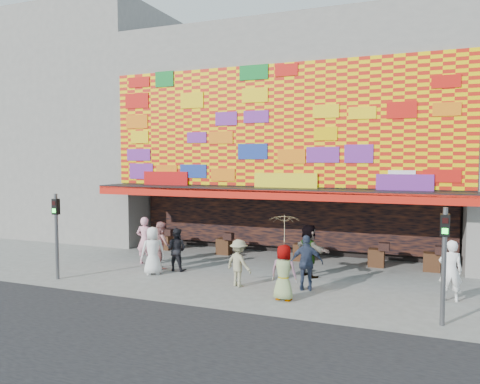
{
  "coord_description": "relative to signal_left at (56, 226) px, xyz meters",
  "views": [
    {
      "loc": [
        5.74,
        -14.12,
        4.19
      ],
      "look_at": [
        -0.7,
        2.0,
        2.98
      ],
      "focal_mm": 35.0,
      "sensor_mm": 36.0,
      "label": 1
    }
  ],
  "objects": [
    {
      "name": "ped_c",
      "position": [
        3.26,
        2.64,
        -1.05
      ],
      "size": [
        0.79,
        0.62,
        1.62
      ],
      "primitive_type": "imported",
      "rotation": [
        0.0,
        0.0,
        3.14
      ],
      "color": "black",
      "rests_on": "ground"
    },
    {
      "name": "ped_i",
      "position": [
        2.5,
        2.81,
        -0.96
      ],
      "size": [
        1.1,
        1.1,
        1.8
      ],
      "primitive_type": "imported",
      "rotation": [
        0.0,
        0.0,
        2.38
      ],
      "color": "tan",
      "rests_on": "ground"
    },
    {
      "name": "ped_e",
      "position": [
        8.45,
        1.86,
        -0.97
      ],
      "size": [
        1.12,
        0.72,
        1.78
      ],
      "primitive_type": "imported",
      "rotation": [
        0.0,
        0.0,
        3.44
      ],
      "color": "#2F3952",
      "rests_on": "ground"
    },
    {
      "name": "ground",
      "position": [
        6.2,
        1.5,
        -1.86
      ],
      "size": [
        90.0,
        90.0,
        0.0
      ],
      "primitive_type": "plane",
      "color": "slate",
      "rests_on": "ground"
    },
    {
      "name": "ped_a",
      "position": [
        2.75,
        1.82,
        -0.99
      ],
      "size": [
        1.02,
        0.96,
        1.75
      ],
      "primitive_type": "imported",
      "rotation": [
        0.0,
        0.0,
        3.79
      ],
      "color": "silver",
      "rests_on": "ground"
    },
    {
      "name": "ped_b",
      "position": [
        1.52,
        3.17,
        -0.91
      ],
      "size": [
        0.76,
        0.56,
        1.9
      ],
      "primitive_type": "imported",
      "rotation": [
        0.0,
        0.0,
        3.3
      ],
      "color": "pink",
      "rests_on": "ground"
    },
    {
      "name": "ped_g",
      "position": [
        8.07,
        0.57,
        -1.03
      ],
      "size": [
        0.86,
        0.6,
        1.67
      ],
      "primitive_type": "imported",
      "rotation": [
        0.0,
        0.0,
        3.06
      ],
      "color": "gray",
      "rests_on": "ground"
    },
    {
      "name": "parasol",
      "position": [
        8.07,
        0.57,
        0.27
      ],
      "size": [
        1.19,
        1.2,
        1.82
      ],
      "color": "beige",
      "rests_on": "ground"
    },
    {
      "name": "ped_d",
      "position": [
        6.26,
        1.48,
        -1.08
      ],
      "size": [
        1.15,
        0.93,
        1.56
      ],
      "primitive_type": "imported",
      "rotation": [
        0.0,
        0.0,
        2.74
      ],
      "color": "gray",
      "rests_on": "ground"
    },
    {
      "name": "ped_f",
      "position": [
        8.11,
        3.61,
        -0.92
      ],
      "size": [
        1.7,
        1.55,
        1.89
      ],
      "primitive_type": "imported",
      "rotation": [
        0.0,
        0.0,
        2.44
      ],
      "color": "gray",
      "rests_on": "ground"
    },
    {
      "name": "signal_left",
      "position": [
        0.0,
        0.0,
        0.0
      ],
      "size": [
        0.22,
        0.2,
        3.0
      ],
      "color": "#59595B",
      "rests_on": "ground"
    },
    {
      "name": "ped_h",
      "position": [
        12.67,
        2.3,
        -0.95
      ],
      "size": [
        0.71,
        0.51,
        1.82
      ],
      "primitive_type": "imported",
      "rotation": [
        0.0,
        0.0,
        3.26
      ],
      "color": "white",
      "rests_on": "ground"
    },
    {
      "name": "shop_building",
      "position": [
        6.2,
        9.68,
        3.37
      ],
      "size": [
        15.2,
        9.4,
        10.0
      ],
      "color": "gray",
      "rests_on": "ground"
    },
    {
      "name": "signal_right",
      "position": [
        12.4,
        0.0,
        0.0
      ],
      "size": [
        0.22,
        0.2,
        3.0
      ],
      "color": "#59595B",
      "rests_on": "ground"
    },
    {
      "name": "road_strip",
      "position": [
        6.2,
        -5.0,
        -1.85
      ],
      "size": [
        30.0,
        8.0,
        0.02
      ],
      "primitive_type": "cube",
      "color": "black",
      "rests_on": "ground"
    },
    {
      "name": "neighbor_left",
      "position": [
        -6.8,
        9.5,
        4.14
      ],
      "size": [
        11.0,
        8.0,
        12.0
      ],
      "primitive_type": "cube",
      "color": "gray",
      "rests_on": "ground"
    }
  ]
}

